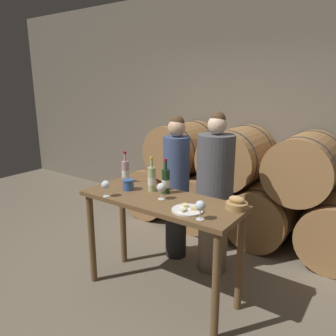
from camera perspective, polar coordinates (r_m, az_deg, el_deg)
ground_plane at (r=3.34m, az=-1.20°, el=-20.93°), size 10.00×10.00×0.00m
stone_wall_back at (r=4.65m, az=15.08°, el=10.02°), size 10.00×0.12×3.20m
barrel_stack at (r=4.32m, az=11.64°, el=-2.99°), size 3.21×0.87×1.41m
tasting_table at (r=2.94m, az=-1.29°, el=-8.37°), size 1.47×0.57×0.96m
person_left at (r=3.60m, az=1.44°, el=-3.19°), size 0.29×0.29×1.61m
person_right at (r=3.38m, az=8.10°, el=-4.49°), size 0.37×0.37×1.67m
wine_bottle_red at (r=2.97m, az=-0.39°, el=-2.31°), size 0.08×0.08×0.32m
wine_bottle_white at (r=3.04m, az=-2.85°, el=-1.91°), size 0.08×0.08×0.33m
wine_bottle_rose at (r=3.33m, az=-7.41°, el=-0.60°), size 0.08×0.08×0.32m
blue_crock at (r=3.10m, az=-6.94°, el=-2.80°), size 0.11×0.11×0.10m
bread_basket at (r=2.69m, az=11.86°, el=-6.15°), size 0.18×0.18×0.11m
cheese_plate at (r=2.61m, az=3.43°, el=-7.26°), size 0.25×0.25×0.04m
wine_glass_far_left at (r=2.94m, az=-10.79°, el=-2.97°), size 0.08×0.08×0.15m
wine_glass_left at (r=2.82m, az=-1.17°, el=-3.47°), size 0.08×0.08×0.15m
wine_glass_center at (r=2.43m, az=5.64°, el=-6.65°), size 0.08×0.08×0.15m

